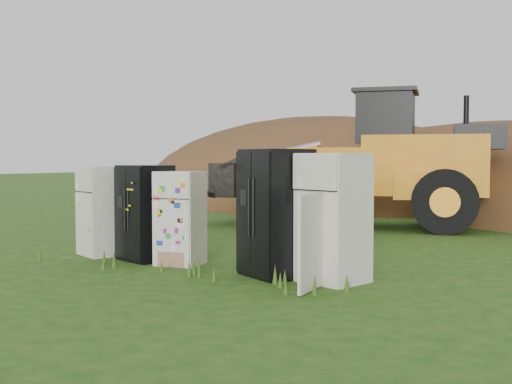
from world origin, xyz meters
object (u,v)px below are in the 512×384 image
fridge_leftmost (102,211)px  fridge_sticker (180,218)px  fridge_black_side (145,213)px  fridge_open_door (333,218)px  wheel_loader (351,159)px  fridge_black_right (276,213)px

fridge_leftmost → fridge_sticker: fridge_leftmost is taller
fridge_black_side → fridge_sticker: bearing=11.6°
fridge_open_door → wheel_loader: (-3.13, 7.25, 0.86)m
fridge_black_side → wheel_loader: wheel_loader is taller
fridge_sticker → fridge_black_right: fridge_black_right is taller
fridge_sticker → fridge_open_door: fridge_open_door is taller
fridge_black_side → fridge_black_right: bearing=13.4°
fridge_black_right → fridge_open_door: size_ratio=1.03×
wheel_loader → fridge_leftmost: bearing=-120.0°
fridge_black_side → wheel_loader: (0.58, 7.28, 0.95)m
fridge_sticker → wheel_loader: bearing=78.5°
fridge_open_door → wheel_loader: 7.94m
fridge_black_right → wheel_loader: (-2.17, 7.30, 0.82)m
fridge_leftmost → fridge_sticker: (1.91, -0.02, -0.04)m
fridge_black_side → fridge_black_right: (2.75, -0.02, 0.13)m
fridge_leftmost → fridge_open_door: bearing=19.3°
fridge_sticker → fridge_black_right: (1.92, 0.01, 0.18)m
fridge_sticker → wheel_loader: (-0.25, 7.31, 1.00)m
fridge_sticker → fridge_black_right: size_ratio=0.82×
fridge_sticker → fridge_black_right: bearing=-13.2°
fridge_open_door → wheel_loader: bearing=126.8°
fridge_black_side → fridge_open_door: size_ratio=0.90×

